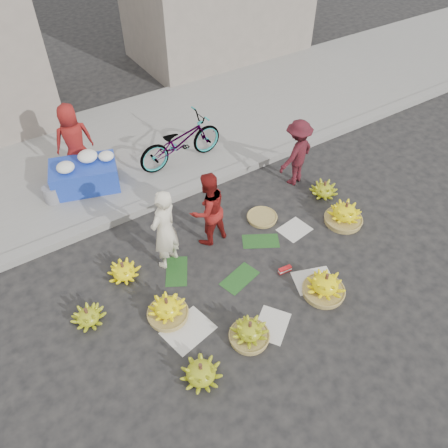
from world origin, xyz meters
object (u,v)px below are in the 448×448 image
banana_bunch_0 (167,309)px  bicycle (180,141)px  banana_bunch_4 (345,214)px  flower_table (85,174)px  vendor_cream (165,230)px

banana_bunch_0 → bicycle: 3.89m
banana_bunch_4 → flower_table: (-3.67, 3.46, 0.22)m
banana_bunch_4 → flower_table: size_ratio=0.55×
vendor_cream → bicycle: size_ratio=0.80×
vendor_cream → bicycle: 2.77m
vendor_cream → banana_bunch_4: bearing=138.9°
vendor_cream → banana_bunch_0: bearing=36.5°
banana_bunch_4 → flower_table: bearing=136.6°
banana_bunch_4 → flower_table: flower_table is taller
banana_bunch_4 → vendor_cream: 3.37m
vendor_cream → flower_table: bearing=-105.4°
banana_bunch_4 → bicycle: 3.62m
vendor_cream → flower_table: (-0.46, 2.57, -0.34)m
banana_bunch_0 → flower_table: flower_table is taller
vendor_cream → bicycle: vendor_cream is taller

